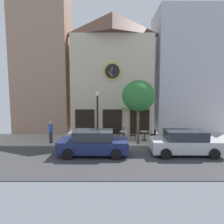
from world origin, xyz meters
TOP-DOWN VIEW (x-y plane):
  - ground_plane at (0.00, -0.71)m, footprint 24.17×9.54m
  - clock_building at (-0.32, 5.19)m, footprint 7.59×3.58m
  - neighbor_building_left at (-7.14, 5.80)m, footprint 5.18×3.51m
  - neighbor_building_right at (7.05, 6.42)m, footprint 6.14×4.75m
  - street_lamp at (-1.47, 1.18)m, footprint 0.36×0.36m
  - street_tree at (1.61, 0.62)m, footprint 2.43×2.19m
  - cafe_table_near_curb at (-2.68, 2.21)m, footprint 0.77×0.77m
  - cafe_table_center_right at (-1.73, 2.49)m, footprint 0.76×0.76m
  - cafe_table_rightmost at (-0.34, 2.70)m, footprint 0.72×0.72m
  - cafe_table_near_door at (0.65, 1.81)m, footprint 0.75×0.75m
  - cafe_table_leftmost at (2.27, 1.70)m, footprint 0.72×0.72m
  - cafe_chair_near_lamp at (-2.42, 1.38)m, footprint 0.55×0.55m
  - cafe_chair_facing_wall at (0.52, 2.56)m, footprint 0.47×0.47m
  - cafe_chair_facing_street at (1.39, 1.45)m, footprint 0.51×0.51m
  - cafe_chair_corner at (-0.39, 3.56)m, footprint 0.44×0.44m
  - cafe_chair_under_awning at (-3.14, 1.48)m, footprint 0.55×0.55m
  - cafe_chair_outer at (3.05, 1.81)m, footprint 0.45×0.45m
  - pedestrian_blue at (-5.07, 0.94)m, footprint 0.43×0.43m
  - parked_car_navy at (-1.51, -1.88)m, footprint 4.33×2.07m
  - parked_car_silver at (4.26, -1.78)m, footprint 4.32×2.05m

SIDE VIEW (x-z plane):
  - ground_plane at x=0.00m, z-range -0.09..0.04m
  - cafe_chair_near_lamp at x=-2.42m, z-range 0.08..0.98m
  - cafe_chair_facing_wall at x=0.52m, z-range 0.08..0.98m
  - cafe_chair_facing_street at x=1.39m, z-range 0.08..0.98m
  - cafe_chair_corner at x=-0.39m, z-range 0.08..0.98m
  - cafe_chair_under_awning at x=-3.14m, z-range 0.08..0.98m
  - cafe_chair_outer at x=3.05m, z-range 0.08..0.98m
  - cafe_table_near_door at x=0.65m, z-range 0.17..0.89m
  - cafe_table_leftmost at x=2.27m, z-range 0.16..0.91m
  - cafe_table_center_right at x=-1.73m, z-range 0.17..0.90m
  - cafe_table_rightmost at x=-0.34m, z-range 0.16..0.94m
  - cafe_table_near_curb at x=-2.68m, z-range 0.18..0.94m
  - parked_car_navy at x=-1.51m, z-range -0.01..1.54m
  - parked_car_silver at x=4.26m, z-range -0.01..1.54m
  - pedestrian_blue at x=-5.07m, z-range 0.03..1.70m
  - street_lamp at x=-1.47m, z-range 0.03..3.98m
  - street_tree at x=1.61m, z-range 1.22..6.02m
  - clock_building at x=-0.32m, z-range 0.19..11.52m
  - neighbor_building_right at x=7.05m, z-range 0.00..11.76m
  - neighbor_building_left at x=-7.14m, z-range 0.00..13.91m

